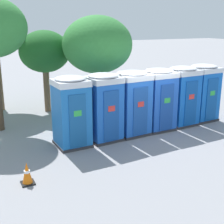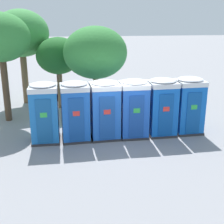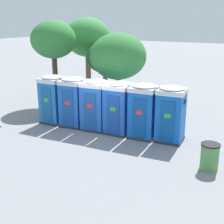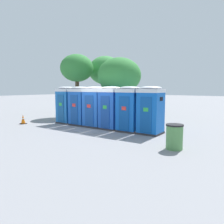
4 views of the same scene
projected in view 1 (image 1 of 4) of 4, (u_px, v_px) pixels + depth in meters
ground_plane at (143, 130)px, 12.86m from camera, size 120.00×120.00×0.00m
portapotty_0 at (71, 111)px, 10.98m from camera, size 1.19×1.22×2.54m
portapotty_1 at (103, 107)px, 11.56m from camera, size 1.26×1.28×2.54m
portapotty_2 at (132, 103)px, 12.16m from camera, size 1.31×1.28×2.54m
portapotty_3 at (158, 99)px, 12.73m from camera, size 1.21×1.22×2.54m
portapotty_4 at (182, 96)px, 13.33m from camera, size 1.26×1.25×2.54m
portapotty_5 at (202, 92)px, 13.98m from camera, size 1.27×1.27×2.54m
street_tree_2 at (97, 45)px, 13.96m from camera, size 3.15×3.15×4.62m
street_tree_3 at (45, 52)px, 14.91m from camera, size 2.42×2.42×3.97m
traffic_cone at (27, 173)px, 8.53m from camera, size 0.36×0.36×0.64m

